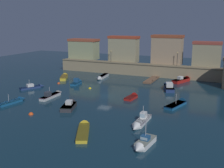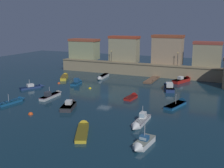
# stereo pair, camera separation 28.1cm
# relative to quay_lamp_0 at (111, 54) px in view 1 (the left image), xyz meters

# --- Properties ---
(ground_plane) EXTENTS (134.94, 134.94, 0.00)m
(ground_plane) POSITION_rel_quay_lamp_0_xyz_m (8.95, -23.61, -5.47)
(ground_plane) COLOR #112D3D
(quay_wall) EXTENTS (49.24, 2.53, 3.34)m
(quay_wall) POSITION_rel_quay_lamp_0_xyz_m (8.95, 0.00, -3.79)
(quay_wall) COLOR #9E8966
(quay_wall) RESTS_ON ground
(old_town_backdrop) EXTENTS (44.59, 4.58, 7.96)m
(old_town_backdrop) POSITION_rel_quay_lamp_0_xyz_m (6.92, 3.08, 1.21)
(old_town_backdrop) COLOR #979F73
(old_town_backdrop) RESTS_ON ground
(pier_dock) EXTENTS (1.97, 8.52, 0.70)m
(pier_dock) POSITION_rel_quay_lamp_0_xyz_m (13.60, -5.38, -5.29)
(pier_dock) COLOR brown
(pier_dock) RESTS_ON ground
(quay_lamp_0) EXTENTS (0.32, 0.32, 3.18)m
(quay_lamp_0) POSITION_rel_quay_lamp_0_xyz_m (0.00, 0.00, 0.00)
(quay_lamp_0) COLOR black
(quay_lamp_0) RESTS_ON quay_wall
(quay_lamp_1) EXTENTS (0.32, 0.32, 3.55)m
(quay_lamp_1) POSITION_rel_quay_lamp_0_xyz_m (18.82, 0.00, 0.21)
(quay_lamp_1) COLOR black
(quay_lamp_1) RESTS_ON quay_wall
(moored_boat_0) EXTENTS (1.41, 6.50, 2.84)m
(moored_boat_0) POSITION_rel_quay_lamp_0_xyz_m (20.52, -35.98, -5.09)
(moored_boat_0) COLOR white
(moored_boat_0) RESTS_ON ground
(moored_boat_1) EXTENTS (1.44, 7.03, 2.59)m
(moored_boat_1) POSITION_rel_quay_lamp_0_xyz_m (-0.08, -28.50, -5.06)
(moored_boat_1) COLOR silver
(moored_boat_1) RESTS_ON ground
(moored_boat_2) EXTENTS (1.80, 4.32, 1.36)m
(moored_boat_2) POSITION_rel_quay_lamp_0_xyz_m (14.73, -22.94, -5.19)
(moored_boat_2) COLOR red
(moored_boat_2) RESTS_ON ground
(moored_boat_3) EXTENTS (1.91, 4.67, 3.37)m
(moored_boat_3) POSITION_rel_quay_lamp_0_xyz_m (23.17, -42.95, -5.01)
(moored_boat_3) COLOR white
(moored_boat_3) RESTS_ON ground
(moored_boat_4) EXTENTS (3.48, 6.99, 2.82)m
(moored_boat_4) POSITION_rel_quay_lamp_0_xyz_m (23.88, -23.88, -5.20)
(moored_boat_4) COLOR #195689
(moored_boat_4) RESTS_ON ground
(moored_boat_5) EXTENTS (2.08, 6.10, 2.23)m
(moored_boat_5) POSITION_rel_quay_lamp_0_xyz_m (-4.26, -34.53, -5.19)
(moored_boat_5) COLOR #195689
(moored_boat_5) RESTS_ON ground
(moored_boat_6) EXTENTS (3.38, 5.66, 1.95)m
(moored_boat_6) POSITION_rel_quay_lamp_0_xyz_m (6.73, -32.99, -5.02)
(moored_boat_6) COLOR #333338
(moored_boat_6) RESTS_ON ground
(moored_boat_7) EXTENTS (4.18, 7.20, 1.88)m
(moored_boat_7) POSITION_rel_quay_lamp_0_xyz_m (21.17, -3.63, -4.98)
(moored_boat_7) COLOR red
(moored_boat_7) RESTS_ON ground
(moored_boat_8) EXTENTS (4.32, 6.77, 1.37)m
(moored_boat_8) POSITION_rel_quay_lamp_0_xyz_m (-8.15, -11.88, -5.03)
(moored_boat_8) COLOR gold
(moored_boat_8) RESTS_ON ground
(moored_boat_9) EXTENTS (1.93, 4.77, 1.91)m
(moored_boat_9) POSITION_rel_quay_lamp_0_xyz_m (-1.71, -16.13, -5.08)
(moored_boat_9) COLOR #195689
(moored_boat_9) RESTS_ON ground
(moored_boat_10) EXTENTS (2.06, 7.40, 1.21)m
(moored_boat_10) POSITION_rel_quay_lamp_0_xyz_m (0.91, -7.89, -5.09)
(moored_boat_10) COLOR silver
(moored_boat_10) RESTS_ON ground
(moored_boat_11) EXTENTS (3.72, 5.56, 2.43)m
(moored_boat_11) POSITION_rel_quay_lamp_0_xyz_m (-8.35, -24.09, -5.12)
(moored_boat_11) COLOR navy
(moored_boat_11) RESTS_ON ground
(moored_boat_12) EXTENTS (3.89, 7.32, 2.17)m
(moored_boat_12) POSITION_rel_quay_lamp_0_xyz_m (19.52, -12.58, -4.92)
(moored_boat_12) COLOR navy
(moored_boat_12) RESTS_ON ground
(moored_boat_13) EXTENTS (4.38, 7.18, 1.35)m
(moored_boat_13) POSITION_rel_quay_lamp_0_xyz_m (14.20, -41.47, -5.17)
(moored_boat_13) COLOR gold
(moored_boat_13) RESTS_ON ground
(mooring_buoy_0) EXTENTS (0.66, 0.66, 0.66)m
(mooring_buoy_0) POSITION_rel_quay_lamp_0_xyz_m (3.41, -19.37, -5.47)
(mooring_buoy_0) COLOR yellow
(mooring_buoy_0) RESTS_ON ground
(mooring_buoy_1) EXTENTS (0.66, 0.66, 0.66)m
(mooring_buoy_1) POSITION_rel_quay_lamp_0_xyz_m (-5.92, -17.83, -5.47)
(mooring_buoy_1) COLOR #EA4C19
(mooring_buoy_1) RESTS_ON ground
(mooring_buoy_2) EXTENTS (0.79, 0.79, 0.79)m
(mooring_buoy_2) POSITION_rel_quay_lamp_0_xyz_m (2.99, -38.79, -5.47)
(mooring_buoy_2) COLOR #EA4C19
(mooring_buoy_2) RESTS_ON ground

